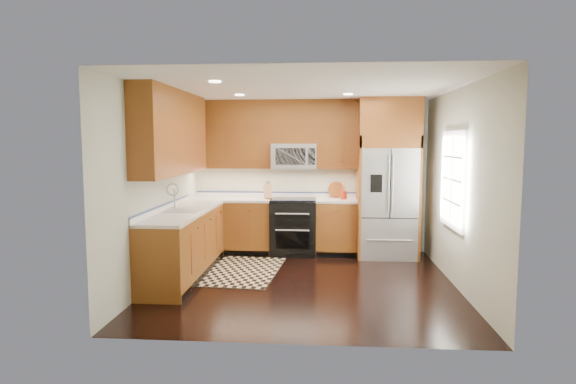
# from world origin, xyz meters

# --- Properties ---
(ground) EXTENTS (4.00, 4.00, 0.00)m
(ground) POSITION_xyz_m (0.00, 0.00, 0.00)
(ground) COLOR black
(ground) RESTS_ON ground
(wall_back) EXTENTS (4.00, 0.02, 2.60)m
(wall_back) POSITION_xyz_m (0.00, 2.00, 1.30)
(wall_back) COLOR #B4B8A6
(wall_back) RESTS_ON ground
(wall_left) EXTENTS (0.02, 4.00, 2.60)m
(wall_left) POSITION_xyz_m (-2.00, 0.00, 1.30)
(wall_left) COLOR #B4B8A6
(wall_left) RESTS_ON ground
(wall_right) EXTENTS (0.02, 4.00, 2.60)m
(wall_right) POSITION_xyz_m (2.00, 0.00, 1.30)
(wall_right) COLOR #B4B8A6
(wall_right) RESTS_ON ground
(window) EXTENTS (0.04, 1.10, 1.30)m
(window) POSITION_xyz_m (1.98, 0.20, 1.40)
(window) COLOR white
(window) RESTS_ON ground
(base_cabinets) EXTENTS (2.85, 3.00, 0.90)m
(base_cabinets) POSITION_xyz_m (-1.23, 0.90, 0.45)
(base_cabinets) COLOR brown
(base_cabinets) RESTS_ON ground
(countertop) EXTENTS (2.86, 3.01, 0.04)m
(countertop) POSITION_xyz_m (-1.09, 1.01, 0.92)
(countertop) COLOR silver
(countertop) RESTS_ON base_cabinets
(upper_cabinets) EXTENTS (2.85, 3.00, 1.15)m
(upper_cabinets) POSITION_xyz_m (-1.15, 1.09, 2.02)
(upper_cabinets) COLOR brown
(upper_cabinets) RESTS_ON ground
(range) EXTENTS (0.76, 0.67, 0.95)m
(range) POSITION_xyz_m (-0.25, 1.67, 0.47)
(range) COLOR black
(range) RESTS_ON ground
(microwave) EXTENTS (0.76, 0.40, 0.42)m
(microwave) POSITION_xyz_m (-0.25, 1.80, 1.66)
(microwave) COLOR #B2B2B7
(microwave) RESTS_ON ground
(refrigerator) EXTENTS (0.98, 0.75, 2.60)m
(refrigerator) POSITION_xyz_m (1.30, 1.63, 1.30)
(refrigerator) COLOR #B2B2B7
(refrigerator) RESTS_ON ground
(sink_faucet) EXTENTS (0.54, 0.44, 0.37)m
(sink_faucet) POSITION_xyz_m (-1.73, 0.23, 0.99)
(sink_faucet) COLOR #B2B2B7
(sink_faucet) RESTS_ON countertop
(rug) EXTENTS (1.15, 1.76, 0.01)m
(rug) POSITION_xyz_m (-0.93, 0.51, 0.01)
(rug) COLOR black
(rug) RESTS_ON ground
(knife_block) EXTENTS (0.16, 0.18, 0.30)m
(knife_block) POSITION_xyz_m (-0.69, 1.69, 1.06)
(knife_block) COLOR #AE7D54
(knife_block) RESTS_ON countertop
(utensil_crock) EXTENTS (0.13, 0.13, 0.30)m
(utensil_crock) POSITION_xyz_m (0.59, 1.72, 1.04)
(utensil_crock) COLOR red
(utensil_crock) RESTS_ON countertop
(cutting_board) EXTENTS (0.31, 0.31, 0.02)m
(cutting_board) POSITION_xyz_m (0.47, 1.94, 0.95)
(cutting_board) COLOR brown
(cutting_board) RESTS_ON countertop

